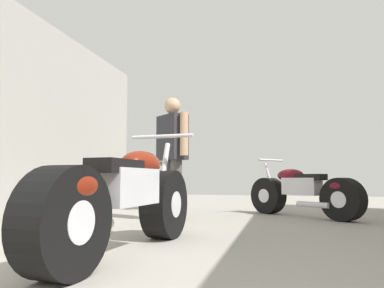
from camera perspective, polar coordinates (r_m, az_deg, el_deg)
ground_plane at (r=3.28m, az=2.94°, el=-15.13°), size 16.82×16.82×0.00m
motorcycle_maroon_cruiser at (r=2.62m, az=-10.83°, el=-8.86°), size 0.60×2.03×0.94m
motorcycle_black_naked at (r=5.28m, az=17.61°, el=-7.47°), size 1.52×1.32×0.85m
mechanic_in_blue at (r=4.69m, az=-3.23°, el=-0.98°), size 0.57×0.49×1.63m
mechanic_with_helmet at (r=6.15m, az=-3.91°, el=-1.54°), size 0.25×0.64×1.63m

